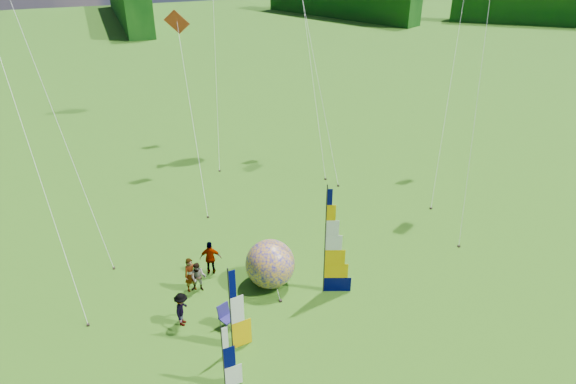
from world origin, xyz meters
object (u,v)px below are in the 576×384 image
object	(u,v)px
spectator_b	(198,277)
spectator_d	(211,258)
bol_inflatable	(270,264)
side_banner_far	(223,359)
spectator_a	(191,275)
feather_banner_main	(325,243)
camp_chair	(227,317)
spectator_c	(182,309)
side_banner_left	(230,312)

from	to	relation	value
spectator_b	spectator_d	world-z (taller)	spectator_d
bol_inflatable	spectator_b	distance (m)	3.42
side_banner_far	spectator_d	size ratio (longest dim) A/B	1.62
side_banner_far	bol_inflatable	size ratio (longest dim) A/B	1.25
bol_inflatable	spectator_a	world-z (taller)	bol_inflatable
feather_banner_main	bol_inflatable	distance (m)	3.01
feather_banner_main	spectator_a	distance (m)	6.49
bol_inflatable	camp_chair	distance (m)	3.53
feather_banner_main	spectator_c	bearing A→B (deg)	-160.70
feather_banner_main	camp_chair	world-z (taller)	feather_banner_main
spectator_d	spectator_c	bearing A→B (deg)	75.31
spectator_c	camp_chair	size ratio (longest dim) A/B	1.48
feather_banner_main	camp_chair	xyz separation A→B (m)	(-4.86, -0.76, -2.18)
spectator_b	spectator_c	size ratio (longest dim) A/B	0.94
spectator_a	spectator_c	distance (m)	2.36
feather_banner_main	camp_chair	bearing A→B (deg)	-150.69
feather_banner_main	spectator_d	distance (m)	5.95
spectator_a	feather_banner_main	bearing A→B (deg)	-35.13
spectator_c	camp_chair	world-z (taller)	spectator_c
feather_banner_main	spectator_b	size ratio (longest dim) A/B	3.59
camp_chair	spectator_a	bearing A→B (deg)	82.61
bol_inflatable	spectator_b	bearing A→B (deg)	167.17
spectator_d	bol_inflatable	bearing A→B (deg)	160.16
side_banner_left	spectator_b	size ratio (longest dim) A/B	2.56
side_banner_far	spectator_c	bearing A→B (deg)	97.44
side_banner_far	spectator_b	bearing A→B (deg)	83.05
side_banner_left	side_banner_far	distance (m)	2.06
side_banner_far	spectator_c	size ratio (longest dim) A/B	1.82
spectator_d	side_banner_left	bearing A→B (deg)	103.31
side_banner_left	bol_inflatable	distance (m)	4.59
side_banner_far	camp_chair	size ratio (longest dim) A/B	2.70
spectator_c	bol_inflatable	bearing A→B (deg)	-47.88
bol_inflatable	side_banner_left	bearing A→B (deg)	-129.09
side_banner_left	feather_banner_main	bearing A→B (deg)	15.81
spectator_a	camp_chair	size ratio (longest dim) A/B	1.61
feather_banner_main	side_banner_left	bearing A→B (deg)	-136.99
feather_banner_main	spectator_a	world-z (taller)	feather_banner_main
feather_banner_main	spectator_c	distance (m)	6.88
side_banner_far	spectator_d	distance (m)	7.35
spectator_a	spectator_b	xyz separation A→B (m)	(0.31, -0.15, -0.12)
side_banner_far	spectator_a	world-z (taller)	side_banner_far
spectator_d	camp_chair	world-z (taller)	spectator_d
side_banner_far	spectator_a	xyz separation A→B (m)	(0.03, 6.26, -0.59)
spectator_d	side_banner_far	bearing A→B (deg)	98.19
feather_banner_main	spectator_a	xyz separation A→B (m)	(-5.77, 2.33, -1.85)
bol_inflatable	spectator_b	xyz separation A→B (m)	(-3.31, 0.76, -0.42)
feather_banner_main	bol_inflatable	bearing A→B (deg)	166.89
side_banner_far	spectator_c	xyz separation A→B (m)	(-0.81, 4.06, -0.66)
spectator_b	spectator_d	xyz separation A→B (m)	(0.87, 1.12, 0.15)
spectator_b	spectator_c	bearing A→B (deg)	-96.95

